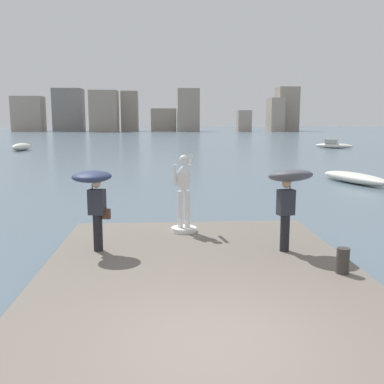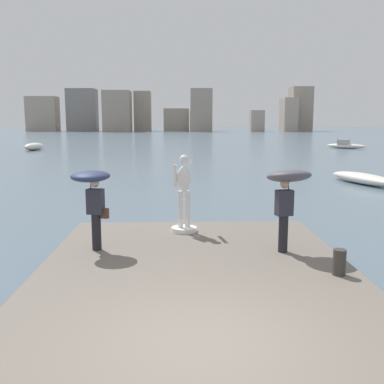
# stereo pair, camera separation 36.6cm
# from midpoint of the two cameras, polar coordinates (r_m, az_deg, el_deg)

# --- Properties ---
(ground_plane) EXTENTS (400.00, 400.00, 0.00)m
(ground_plane) POSITION_cam_midpoint_polar(r_m,az_deg,el_deg) (45.92, -2.91, 4.87)
(ground_plane) COLOR slate
(pier) EXTENTS (6.70, 10.48, 0.40)m
(pier) POSITION_cam_midpoint_polar(r_m,az_deg,el_deg) (8.68, 0.41, -12.98)
(pier) COLOR #70665B
(pier) RESTS_ON ground
(statue_white_figure) EXTENTS (0.71, 0.92, 2.18)m
(statue_white_figure) POSITION_cam_midpoint_polar(r_m,az_deg,el_deg) (12.28, -1.92, -0.91)
(statue_white_figure) COLOR white
(statue_white_figure) RESTS_ON pier
(onlooker_left) EXTENTS (1.11, 1.12, 1.92)m
(onlooker_left) POSITION_cam_midpoint_polar(r_m,az_deg,el_deg) (10.68, -13.47, 0.37)
(onlooker_left) COLOR black
(onlooker_left) RESTS_ON pier
(onlooker_right) EXTENTS (1.26, 1.28, 2.02)m
(onlooker_right) POSITION_cam_midpoint_polar(r_m,az_deg,el_deg) (10.58, 11.41, 0.86)
(onlooker_right) COLOR black
(onlooker_right) RESTS_ON pier
(mooring_bollard) EXTENTS (0.26, 0.26, 0.53)m
(mooring_bollard) POSITION_cam_midpoint_polar(r_m,az_deg,el_deg) (9.54, 17.76, -8.41)
(mooring_bollard) COLOR #38332D
(mooring_bollard) RESTS_ON pier
(boat_mid) EXTENTS (2.65, 5.22, 0.59)m
(boat_mid) POSITION_cam_midpoint_polar(r_m,az_deg,el_deg) (26.26, 19.81, 1.71)
(boat_mid) COLOR silver
(boat_mid) RESTS_ON ground
(boat_leftward) EXTENTS (2.13, 3.66, 0.86)m
(boat_leftward) POSITION_cam_midpoint_polar(r_m,az_deg,el_deg) (55.00, -21.24, 5.42)
(boat_leftward) COLOR silver
(boat_leftward) RESTS_ON ground
(boat_rightward) EXTENTS (4.43, 3.87, 1.12)m
(boat_rightward) POSITION_cam_midpoint_polar(r_m,az_deg,el_deg) (58.36, 17.55, 5.77)
(boat_rightward) COLOR silver
(boat_rightward) RESTS_ON ground
(distant_skyline) EXTENTS (89.96, 13.84, 13.90)m
(distant_skyline) POSITION_cam_midpoint_polar(r_m,az_deg,el_deg) (141.46, -6.27, 10.19)
(distant_skyline) COLOR #A89989
(distant_skyline) RESTS_ON ground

